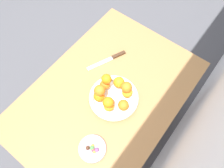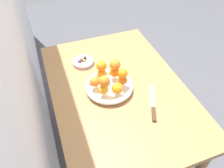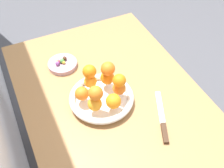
{
  "view_description": "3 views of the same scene",
  "coord_description": "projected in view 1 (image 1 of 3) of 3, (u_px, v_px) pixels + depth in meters",
  "views": [
    {
      "loc": [
        0.39,
        0.34,
        1.87
      ],
      "look_at": [
        -0.03,
        0.02,
        0.85
      ],
      "focal_mm": 35.0,
      "sensor_mm": 36.0,
      "label": 1
    },
    {
      "loc": [
        -0.83,
        0.34,
        1.65
      ],
      "look_at": [
        -0.02,
        0.04,
        0.8
      ],
      "focal_mm": 35.0,
      "sensor_mm": 36.0,
      "label": 2
    },
    {
      "loc": [
        -0.71,
        0.34,
        1.67
      ],
      "look_at": [
        -0.03,
        0.02,
        0.87
      ],
      "focal_mm": 45.0,
      "sensor_mm": 36.0,
      "label": 3
    }
  ],
  "objects": [
    {
      "name": "fruit_bowl",
      "position": [
        114.0,
        98.0,
        1.21
      ],
      "size": [
        0.27,
        0.27,
        0.04
      ],
      "color": "white",
      "rests_on": "dining_table"
    },
    {
      "name": "orange_9",
      "position": [
        100.0,
        90.0,
        1.11
      ],
      "size": [
        0.06,
        0.06,
        0.06
      ],
      "primitive_type": "sphere",
      "color": "orange",
      "rests_on": "orange_0"
    },
    {
      "name": "orange_8",
      "position": [
        126.0,
        87.0,
        1.12
      ],
      "size": [
        0.06,
        0.06,
        0.06
      ],
      "primitive_type": "sphere",
      "color": "orange",
      "rests_on": "orange_3"
    },
    {
      "name": "orange_4",
      "position": [
        119.0,
        82.0,
        1.19
      ],
      "size": [
        0.06,
        0.06,
        0.06
      ],
      "primitive_type": "sphere",
      "color": "orange",
      "rests_on": "fruit_bowl"
    },
    {
      "name": "orange_1",
      "position": [
        109.0,
        106.0,
        1.13
      ],
      "size": [
        0.06,
        0.06,
        0.06
      ],
      "primitive_type": "sphere",
      "color": "orange",
      "rests_on": "fruit_bowl"
    },
    {
      "name": "ground_plane",
      "position": [
        108.0,
        129.0,
        1.9
      ],
      "size": [
        6.0,
        6.0,
        0.0
      ],
      "primitive_type": "plane",
      "color": "#4C4C51"
    },
    {
      "name": "candy_ball_2",
      "position": [
        97.0,
        150.0,
        1.07
      ],
      "size": [
        0.02,
        0.02,
        0.02
      ],
      "primitive_type": "sphere",
      "color": "#8C4C99",
      "rests_on": "candy_dish"
    },
    {
      "name": "knife",
      "position": [
        110.0,
        59.0,
        1.34
      ],
      "size": [
        0.25,
        0.13,
        0.01
      ],
      "color": "#3F2819",
      "rests_on": "dining_table"
    },
    {
      "name": "orange_7",
      "position": [
        108.0,
        102.0,
        1.08
      ],
      "size": [
        0.06,
        0.06,
        0.06
      ],
      "primitive_type": "sphere",
      "color": "orange",
      "rests_on": "orange_1"
    },
    {
      "name": "orange_3",
      "position": [
        127.0,
        92.0,
        1.17
      ],
      "size": [
        0.06,
        0.06,
        0.06
      ],
      "primitive_type": "sphere",
      "color": "orange",
      "rests_on": "fruit_bowl"
    },
    {
      "name": "orange_2",
      "position": [
        123.0,
        105.0,
        1.13
      ],
      "size": [
        0.06,
        0.06,
        0.06
      ],
      "primitive_type": "sphere",
      "color": "orange",
      "rests_on": "fruit_bowl"
    },
    {
      "name": "candy_ball_4",
      "position": [
        94.0,
        152.0,
        1.07
      ],
      "size": [
        0.02,
        0.02,
        0.02
      ],
      "primitive_type": "sphere",
      "color": "gold",
      "rests_on": "candy_dish"
    },
    {
      "name": "orange_5",
      "position": [
        105.0,
        84.0,
        1.19
      ],
      "size": [
        0.06,
        0.06,
        0.06
      ],
      "primitive_type": "sphere",
      "color": "orange",
      "rests_on": "fruit_bowl"
    },
    {
      "name": "candy_dish",
      "position": [
        92.0,
        149.0,
        1.09
      ],
      "size": [
        0.14,
        0.14,
        0.02
      ],
      "primitive_type": "cylinder",
      "color": "#B28C99",
      "rests_on": "dining_table"
    },
    {
      "name": "dining_table",
      "position": [
        107.0,
        100.0,
        1.32
      ],
      "size": [
        1.1,
        0.76,
        0.74
      ],
      "color": "#9E7042",
      "rests_on": "ground_plane"
    },
    {
      "name": "candy_ball_5",
      "position": [
        88.0,
        148.0,
        1.07
      ],
      "size": [
        0.02,
        0.02,
        0.02
      ],
      "primitive_type": "sphere",
      "color": "#472819",
      "rests_on": "candy_dish"
    },
    {
      "name": "orange_6",
      "position": [
        106.0,
        79.0,
        1.14
      ],
      "size": [
        0.05,
        0.05,
        0.05
      ],
      "primitive_type": "sphere",
      "color": "orange",
      "rests_on": "orange_5"
    },
    {
      "name": "candy_ball_1",
      "position": [
        93.0,
        151.0,
        1.07
      ],
      "size": [
        0.02,
        0.02,
        0.02
      ],
      "primitive_type": "sphere",
      "color": "#C6384C",
      "rests_on": "candy_dish"
    },
    {
      "name": "candy_ball_0",
      "position": [
        92.0,
        148.0,
        1.07
      ],
      "size": [
        0.02,
        0.02,
        0.02
      ],
      "primitive_type": "sphere",
      "color": "#4C9947",
      "rests_on": "candy_dish"
    },
    {
      "name": "candy_ball_3",
      "position": [
        93.0,
        146.0,
        1.08
      ],
      "size": [
        0.02,
        0.02,
        0.02
      ],
      "primitive_type": "sphere",
      "color": "gold",
      "rests_on": "candy_dish"
    },
    {
      "name": "orange_0",
      "position": [
        99.0,
        96.0,
        1.16
      ],
      "size": [
        0.06,
        0.06,
        0.06
      ],
      "primitive_type": "sphere",
      "color": "orange",
      "rests_on": "fruit_bowl"
    }
  ]
}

